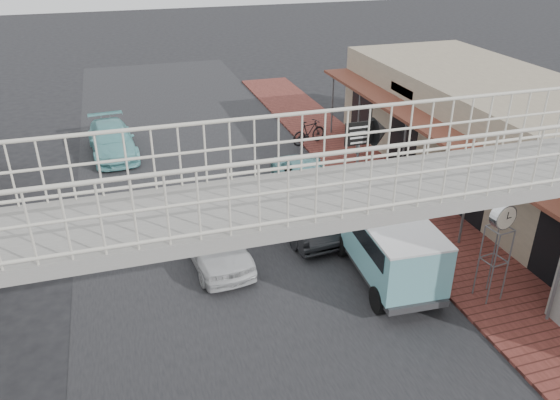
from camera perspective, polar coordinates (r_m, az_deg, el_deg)
ground at (r=15.28m, az=-1.95°, el=-10.63°), size 120.00×120.00×0.00m
road_strip at (r=15.28m, az=-1.95°, el=-10.61°), size 10.00×60.00×0.01m
sidewalk at (r=19.86m, az=14.03°, el=-1.76°), size 3.00×40.00×0.10m
shophouse_row at (r=22.32m, az=23.30°, el=5.57°), size 7.20×18.00×4.00m
footbridge at (r=10.33m, az=3.78°, el=-9.53°), size 16.40×2.40×6.34m
white_hatchback at (r=16.82m, az=-6.99°, el=-4.13°), size 2.05×4.21×1.38m
dark_sedan at (r=18.44m, az=2.01°, el=-0.75°), size 1.97×4.69×1.51m
angkot_curb at (r=21.31m, az=2.39°, el=2.75°), size 2.42×4.50×1.20m
angkot_far at (r=25.67m, az=-17.15°, el=6.01°), size 2.27×4.78×1.35m
angkot_van at (r=15.79m, az=11.39°, el=-4.17°), size 2.13×4.26×2.04m
motorcycle_near at (r=20.09m, az=9.41°, el=0.66°), size 1.74×0.73×0.89m
motorcycle_far at (r=25.59m, az=3.04°, el=7.10°), size 1.94×1.12×1.13m
street_clock at (r=15.14m, az=22.18°, el=-2.03°), size 0.73×0.62×2.88m
arrow_sign at (r=20.44m, az=10.18°, el=7.00°), size 1.71×1.08×2.97m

